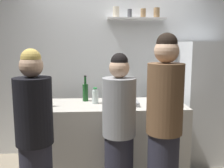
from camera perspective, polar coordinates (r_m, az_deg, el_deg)
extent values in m
cube|color=white|center=(3.87, 0.57, 3.50)|extent=(4.80, 0.10, 2.60)
cube|color=silver|center=(3.75, 5.47, 14.34)|extent=(0.83, 0.22, 0.02)
cylinder|color=beige|center=(3.72, 0.91, 15.76)|extent=(0.09, 0.09, 0.15)
cylinder|color=#4C4C51|center=(3.74, 3.97, 15.46)|extent=(0.06, 0.06, 0.12)
cylinder|color=olive|center=(3.77, 6.99, 15.44)|extent=(0.07, 0.07, 0.13)
cylinder|color=olive|center=(3.81, 9.95, 15.41)|extent=(0.08, 0.08, 0.14)
cube|color=silver|center=(3.87, 20.05, -3.83)|extent=(0.66, 0.59, 1.70)
cube|color=#B7B2A8|center=(3.32, 0.00, -12.28)|extent=(1.80, 0.71, 0.93)
cube|color=gray|center=(3.11, 2.74, -4.33)|extent=(0.34, 0.24, 0.05)
cylinder|color=#B2B2B7|center=(3.46, 10.23, -2.62)|extent=(0.11, 0.11, 0.10)
cylinder|color=silver|center=(3.46, 9.85, -1.48)|extent=(0.02, 0.02, 0.17)
cylinder|color=silver|center=(3.45, 10.32, -1.49)|extent=(0.02, 0.03, 0.18)
cylinder|color=silver|center=(3.45, 10.46, -1.70)|extent=(0.02, 0.03, 0.15)
cylinder|color=silver|center=(3.44, 10.65, -1.70)|extent=(0.01, 0.01, 0.16)
cylinder|color=#19471E|center=(3.33, -5.98, -1.94)|extent=(0.07, 0.07, 0.22)
cylinder|color=#19471E|center=(3.31, -6.02, 0.77)|extent=(0.03, 0.03, 0.10)
cylinder|color=black|center=(3.30, -6.04, 1.76)|extent=(0.03, 0.03, 0.02)
cylinder|color=#472814|center=(3.12, -14.85, -2.96)|extent=(0.07, 0.07, 0.22)
cylinder|color=#472814|center=(3.09, -14.97, -0.12)|extent=(0.03, 0.03, 0.09)
cylinder|color=maroon|center=(3.08, -15.01, 0.87)|extent=(0.03, 0.03, 0.02)
cylinder|color=silver|center=(3.19, -3.78, -2.93)|extent=(0.08, 0.08, 0.16)
cylinder|color=silver|center=(3.17, -3.80, -1.29)|extent=(0.04, 0.04, 0.02)
cylinder|color=#268C3F|center=(3.17, -3.80, -0.96)|extent=(0.05, 0.05, 0.02)
cylinder|color=gray|center=(2.57, 1.61, -5.17)|extent=(0.34, 0.34, 0.59)
sphere|color=#D8AD8C|center=(2.51, 1.65, 3.65)|extent=(0.20, 0.20, 0.20)
sphere|color=black|center=(2.50, 1.66, 5.03)|extent=(0.17, 0.17, 0.17)
cylinder|color=black|center=(2.41, -17.16, -5.80)|extent=(0.34, 0.34, 0.61)
sphere|color=#D8AD8C|center=(2.34, -17.62, 3.91)|extent=(0.21, 0.21, 0.21)
sphere|color=#D8B759|center=(2.34, -17.69, 5.44)|extent=(0.18, 0.18, 0.18)
cylinder|color=brown|center=(2.43, 11.77, -3.25)|extent=(0.34, 0.34, 0.66)
sphere|color=#D8AD8C|center=(2.37, 12.11, 7.26)|extent=(0.23, 0.23, 0.23)
sphere|color=black|center=(2.37, 12.17, 8.90)|extent=(0.19, 0.19, 0.19)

